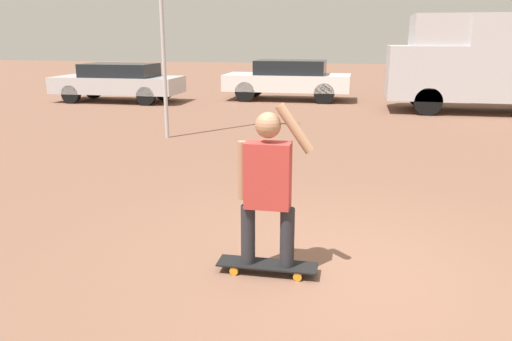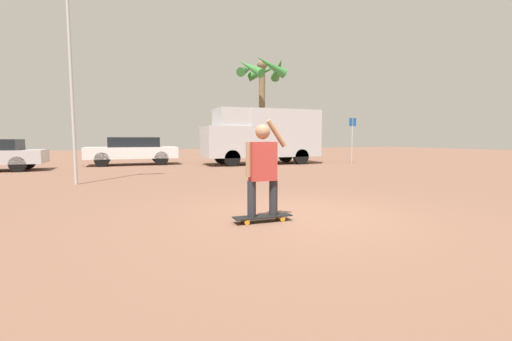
# 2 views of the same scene
# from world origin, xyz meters

# --- Properties ---
(ground_plane) EXTENTS (80.00, 80.00, 0.00)m
(ground_plane) POSITION_xyz_m (0.00, 0.00, 0.00)
(ground_plane) COLOR brown
(skateboard) EXTENTS (0.99, 0.26, 0.10)m
(skateboard) POSITION_xyz_m (-0.72, -0.17, 0.08)
(skateboard) COLOR black
(skateboard) RESTS_ON ground_plane
(person_skateboarder) EXTENTS (0.72, 0.24, 1.59)m
(person_skateboarder) POSITION_xyz_m (-0.72, -0.17, 0.95)
(person_skateboarder) COLOR #28282D
(person_skateboarder) RESTS_ON skateboard
(camper_van) EXTENTS (6.21, 2.14, 2.91)m
(camper_van) POSITION_xyz_m (4.19, 11.78, 1.59)
(camper_van) COLOR black
(camper_van) RESTS_ON ground_plane
(parked_car_white) EXTENTS (4.52, 1.81, 1.44)m
(parked_car_white) POSITION_xyz_m (-2.40, 13.67, 0.78)
(parked_car_white) COLOR black
(parked_car_white) RESTS_ON ground_plane
(palm_tree_near_van) EXTENTS (3.31, 3.26, 6.49)m
(palm_tree_near_van) POSITION_xyz_m (5.54, 15.28, 5.26)
(palm_tree_near_van) COLOR brown
(palm_tree_near_van) RESTS_ON ground_plane
(flagpole) EXTENTS (1.02, 0.12, 6.46)m
(flagpole) POSITION_xyz_m (-4.11, 6.12, 3.65)
(flagpole) COLOR #B7B7BC
(flagpole) RESTS_ON ground_plane
(street_sign) EXTENTS (0.44, 0.06, 2.50)m
(street_sign) POSITION_xyz_m (8.94, 10.41, 1.60)
(street_sign) COLOR #B7B7BC
(street_sign) RESTS_ON ground_plane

